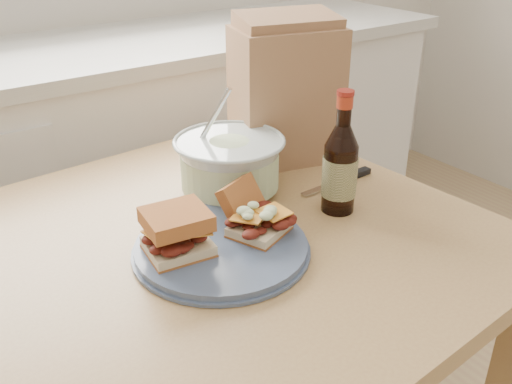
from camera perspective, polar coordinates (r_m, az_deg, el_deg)
cabinet_run at (r=1.99m, az=-14.83°, el=0.71°), size 2.50×0.64×0.94m
dining_table at (r=1.14m, az=-3.03°, el=-8.83°), size 0.98×0.98×0.77m
plate at (r=1.02m, az=-3.48°, el=-5.58°), size 0.31×0.31×0.02m
sandwich_left at (r=0.97m, az=-7.89°, el=-3.94°), size 0.12×0.11×0.08m
sandwich_right at (r=1.04m, az=-0.25°, el=-2.31°), size 0.12×0.16×0.08m
coleslaw_bowl at (r=1.20m, az=-2.64°, el=2.59°), size 0.23×0.23×0.23m
beer_bottle at (r=1.12m, az=8.41°, el=2.46°), size 0.07×0.07×0.25m
knife at (r=1.29m, az=9.17°, el=1.44°), size 0.20×0.02×0.01m
paper_bag at (r=1.34m, az=3.02°, el=9.61°), size 0.27×0.21×0.31m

